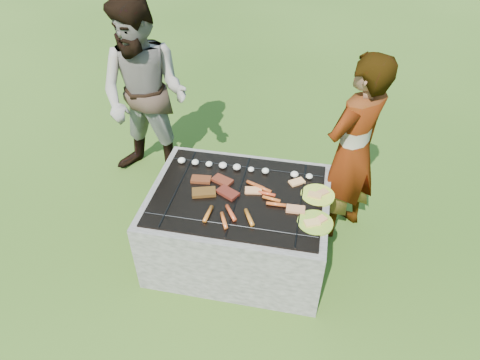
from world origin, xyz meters
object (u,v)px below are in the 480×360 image
object	(u,v)px
plate_far	(318,195)
bystander	(145,97)
cook	(352,152)
fire_pit	(239,226)
plate_near	(315,222)

from	to	relation	value
plate_far	bystander	distance (m)	1.75
bystander	cook	bearing A→B (deg)	-5.48
fire_pit	plate_far	distance (m)	0.66
plate_near	cook	world-z (taller)	cook
plate_near	bystander	xyz separation A→B (m)	(-1.56, 1.03, 0.24)
fire_pit	bystander	size ratio (longest dim) A/B	0.77
plate_far	bystander	bearing A→B (deg)	154.63
bystander	plate_far	bearing A→B (deg)	-18.49
cook	bystander	distance (m)	1.83
cook	plate_near	bearing A→B (deg)	21.72
plate_near	cook	size ratio (longest dim) A/B	0.16
fire_pit	plate_near	distance (m)	0.67
fire_pit	cook	distance (m)	1.03
plate_far	fire_pit	bearing A→B (deg)	-169.74
fire_pit	cook	size ratio (longest dim) A/B	0.84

